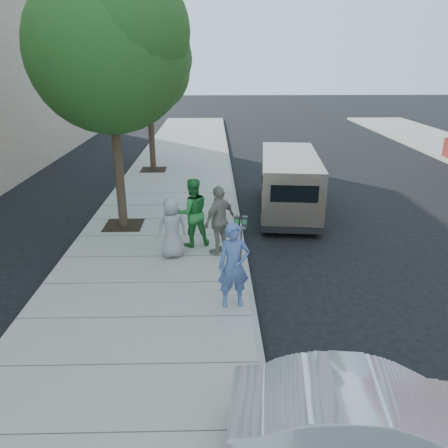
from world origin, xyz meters
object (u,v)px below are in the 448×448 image
Objects in this scene: tree_far at (149,66)px; sedan at (374,424)px; tree_near at (110,45)px; person_gray_shirt at (172,228)px; person_green_shirt at (192,212)px; parking_meter at (241,233)px; person_striped_polo at (220,220)px; van at (289,182)px; person_officer at (234,266)px.

tree_far is 17.67m from sedan.
tree_near is 4.57× the size of person_gray_shirt.
tree_far is 3.30× the size of person_green_shirt.
person_striped_polo is at bearing 124.22° from parking_meter.
parking_meter is 0.81× the size of person_striped_polo.
person_striped_polo is (3.02, -9.83, -3.77)m from tree_far.
tree_near is 5.45m from person_gray_shirt.
van is 4.62m from person_striped_polo.
parking_meter is (3.50, -11.16, -3.61)m from tree_far.
person_officer is (-0.23, -1.40, -0.18)m from parking_meter.
person_striped_polo is at bearing -116.74° from van.
person_green_shirt is (2.26, -1.65, -4.41)m from tree_near.
person_green_shirt reaches higher than parking_meter.
sedan is 6.89m from person_striped_polo.
tree_near is at bearing -52.05° from person_green_shirt.
person_gray_shirt is at bearing -54.04° from tree_near.
tree_far is at bearing -99.60° from person_gray_shirt.
parking_meter is (3.50, -3.56, -4.28)m from tree_near.
person_green_shirt is at bearing -128.54° from van.
parking_meter is at bearing 106.93° from person_green_shirt.
person_striped_polo is (0.75, -0.58, -0.03)m from person_green_shirt.
sedan is 2.34× the size of person_gray_shirt.
person_green_shirt is at bearing 97.90° from person_officer.
person_officer is at bearing 30.36° from sedan.
sedan is (4.96, -16.42, -4.25)m from tree_far.
person_striped_polo is (1.27, 0.18, 0.14)m from person_gray_shirt.
person_striped_polo reaches higher than person_gray_shirt.
tree_far is 12.24m from parking_meter.
tree_near is 7.29m from van.
person_green_shirt is 0.95m from person_striped_polo.
person_gray_shirt is at bearing 160.89° from parking_meter.
tree_near is 5.81m from person_striped_polo.
van reaches higher than parking_meter.
sedan is 7.68m from person_green_shirt.
tree_far is at bearing 95.56° from person_officer.
person_gray_shirt is (-1.76, 1.15, -0.30)m from parking_meter.
person_green_shirt is (-3.26, -3.29, 0.04)m from van.
tree_far is 1.68× the size of sedan.
parking_meter is 0.79× the size of person_green_shirt.
person_officer is 1.13× the size of person_gray_shirt.
tree_far reaches higher than person_striped_polo.
person_officer reaches higher than person_gray_shirt.
person_green_shirt is at bearing 137.10° from parking_meter.
tree_near is at bearing 114.39° from person_officer.
sedan is at bearing -73.19° from tree_far.
person_gray_shirt is 1.29m from person_striped_polo.
person_green_shirt is 0.93m from person_gray_shirt.
sedan is 4.24m from person_officer.
parking_meter is at bearing 127.26° from person_gray_shirt.
tree_near reaches higher than tree_far.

